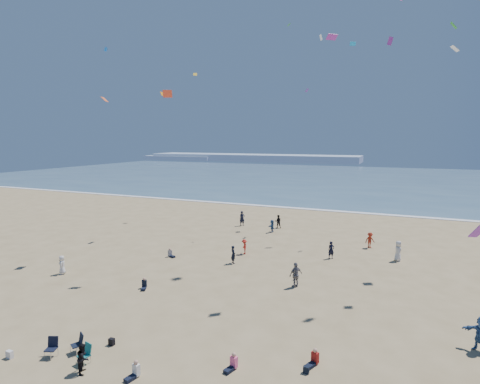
% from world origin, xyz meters
% --- Properties ---
extents(ground, '(220.00, 220.00, 0.00)m').
position_xyz_m(ground, '(0.00, 0.00, 0.00)').
color(ground, tan).
rests_on(ground, ground).
extents(ocean, '(220.00, 100.00, 0.06)m').
position_xyz_m(ocean, '(0.00, 95.00, 0.03)').
color(ocean, '#476B84').
rests_on(ocean, ground).
extents(surf_line, '(220.00, 1.20, 0.08)m').
position_xyz_m(surf_line, '(0.00, 45.00, 0.04)').
color(surf_line, white).
rests_on(surf_line, ground).
extents(headland_far, '(110.00, 20.00, 3.20)m').
position_xyz_m(headland_far, '(-60.00, 170.00, 1.60)').
color(headland_far, '#7A8EA8').
rests_on(headland_far, ground).
extents(headland_near, '(40.00, 14.00, 2.00)m').
position_xyz_m(headland_near, '(-100.00, 165.00, 1.00)').
color(headland_near, '#7A8EA8').
rests_on(headland_near, ground).
extents(standing_flyers, '(33.43, 37.18, 1.93)m').
position_xyz_m(standing_flyers, '(4.94, 14.72, 0.88)').
color(standing_flyers, '#A02A16').
rests_on(standing_flyers, ground).
extents(seated_group, '(17.14, 16.85, 0.84)m').
position_xyz_m(seated_group, '(-0.55, 6.18, 0.42)').
color(seated_group, white).
rests_on(seated_group, ground).
extents(chair_cluster, '(2.75, 1.60, 1.00)m').
position_xyz_m(chair_cluster, '(-3.91, -0.19, 0.50)').
color(chair_cluster, black).
rests_on(chair_cluster, ground).
extents(white_tote, '(0.35, 0.20, 0.40)m').
position_xyz_m(white_tote, '(-6.76, -1.41, 0.20)').
color(white_tote, silver).
rests_on(white_tote, ground).
extents(black_backpack, '(0.30, 0.22, 0.38)m').
position_xyz_m(black_backpack, '(-2.83, 1.58, 0.19)').
color(black_backpack, black).
rests_on(black_backpack, ground).
extents(navy_bag, '(0.28, 0.18, 0.34)m').
position_xyz_m(navy_bag, '(7.44, 3.26, 0.17)').
color(navy_bag, black).
rests_on(navy_bag, ground).
extents(kites_aloft, '(40.06, 43.54, 30.27)m').
position_xyz_m(kites_aloft, '(9.15, 12.94, 14.73)').
color(kites_aloft, green).
rests_on(kites_aloft, ground).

